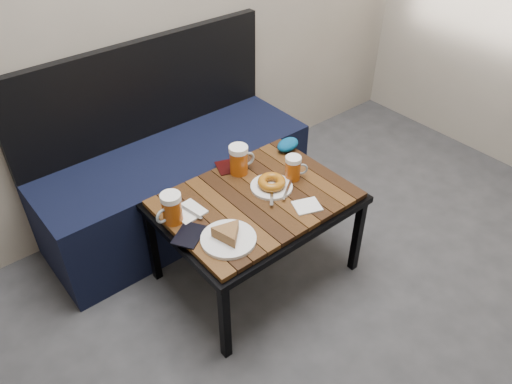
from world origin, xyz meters
TOP-DOWN VIEW (x-y plane):
  - bench at (0.10, 1.76)m, footprint 1.40×0.50m
  - cafe_table at (0.17, 1.18)m, footprint 0.84×0.62m
  - beer_mug_left at (-0.19, 1.27)m, footprint 0.13×0.09m
  - beer_mug_centre at (0.23, 1.37)m, footprint 0.13×0.09m
  - beer_mug_right at (0.39, 1.18)m, footprint 0.11×0.09m
  - plate_pie at (-0.08, 1.04)m, footprint 0.22×0.22m
  - plate_bagel at (0.27, 1.18)m, footprint 0.24×0.21m
  - napkin_left at (-0.11, 1.28)m, footprint 0.13×0.16m
  - napkin_right at (0.30, 0.99)m, footprint 0.14×0.13m
  - passport_navy at (-0.19, 1.16)m, footprint 0.17×0.16m
  - passport_burgundy at (0.20, 1.44)m, footprint 0.12×0.13m
  - knit_pouch at (0.53, 1.37)m, footprint 0.14×0.10m

SIDE VIEW (x-z plane):
  - bench at x=0.10m, z-range -0.20..0.75m
  - cafe_table at x=0.17m, z-range 0.19..0.66m
  - passport_burgundy at x=0.20m, z-range 0.47..0.48m
  - passport_navy at x=-0.19m, z-range 0.47..0.48m
  - napkin_right at x=0.30m, z-range 0.47..0.48m
  - napkin_left at x=-0.11m, z-range 0.47..0.48m
  - plate_bagel at x=0.27m, z-range 0.47..0.52m
  - plate_pie at x=-0.08m, z-range 0.47..0.53m
  - knit_pouch at x=0.53m, z-range 0.47..0.53m
  - beer_mug_right at x=0.39m, z-range 0.47..0.59m
  - beer_mug_left at x=-0.19m, z-range 0.47..0.61m
  - beer_mug_centre at x=0.23m, z-range 0.47..0.61m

